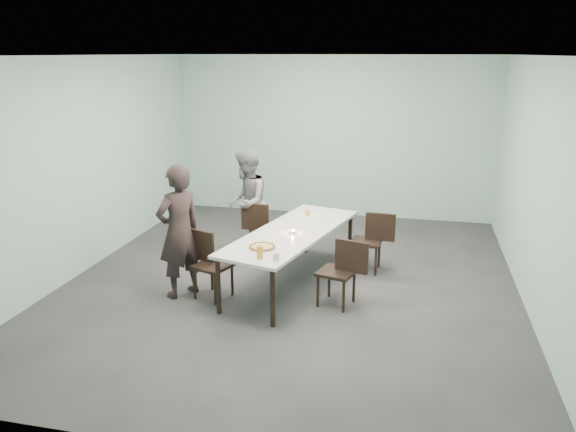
% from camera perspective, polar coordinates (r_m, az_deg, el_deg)
% --- Properties ---
extents(ground, '(7.00, 7.00, 0.00)m').
position_cam_1_polar(ground, '(7.76, 0.30, -6.73)').
color(ground, '#333335').
rests_on(ground, ground).
extents(room_shell, '(6.02, 7.02, 3.01)m').
position_cam_1_polar(room_shell, '(7.21, 0.33, 8.24)').
color(room_shell, '#A7D2CA').
rests_on(room_shell, ground).
extents(table, '(1.51, 2.74, 0.75)m').
position_cam_1_polar(table, '(7.48, 0.39, -1.95)').
color(table, white).
rests_on(table, ground).
extents(chair_near_left, '(0.65, 0.54, 0.87)m').
position_cam_1_polar(chair_near_left, '(7.24, -8.16, -4.37)').
color(chair_near_left, black).
rests_on(chair_near_left, ground).
extents(chair_far_left, '(0.61, 0.42, 0.87)m').
position_cam_1_polar(chair_far_left, '(8.41, -2.63, -1.25)').
color(chair_far_left, black).
rests_on(chair_far_left, ground).
extents(chair_near_right, '(0.65, 0.51, 0.87)m').
position_cam_1_polar(chair_near_right, '(6.92, 5.58, -5.28)').
color(chair_near_right, black).
rests_on(chair_near_right, ground).
extents(chair_far_right, '(0.62, 0.45, 0.87)m').
position_cam_1_polar(chair_far_right, '(8.08, 8.53, -2.18)').
color(chair_far_right, black).
rests_on(chair_far_right, ground).
extents(diner_near, '(0.69, 0.75, 1.72)m').
position_cam_1_polar(diner_near, '(7.21, -11.01, -1.55)').
color(diner_near, black).
rests_on(diner_near, ground).
extents(diner_far, '(0.74, 0.88, 1.63)m').
position_cam_1_polar(diner_far, '(8.63, -4.22, 1.35)').
color(diner_far, gray).
rests_on(diner_far, ground).
extents(pizza, '(0.34, 0.34, 0.04)m').
position_cam_1_polar(pizza, '(6.81, -2.64, -3.16)').
color(pizza, white).
rests_on(pizza, table).
extents(side_plate, '(0.18, 0.18, 0.01)m').
position_cam_1_polar(side_plate, '(6.89, -0.88, -3.04)').
color(side_plate, white).
rests_on(side_plate, table).
extents(beer_glass, '(0.08, 0.08, 0.15)m').
position_cam_1_polar(beer_glass, '(6.47, -2.87, -3.70)').
color(beer_glass, gold).
rests_on(beer_glass, table).
extents(water_tumbler, '(0.08, 0.08, 0.09)m').
position_cam_1_polar(water_tumbler, '(6.42, -1.22, -4.14)').
color(water_tumbler, silver).
rests_on(water_tumbler, table).
extents(tealight, '(0.06, 0.06, 0.05)m').
position_cam_1_polar(tealight, '(7.35, 0.48, -1.65)').
color(tealight, silver).
rests_on(tealight, table).
extents(amber_tumbler, '(0.07, 0.07, 0.08)m').
position_cam_1_polar(amber_tumbler, '(8.14, 2.00, 0.28)').
color(amber_tumbler, gold).
rests_on(amber_tumbler, table).
extents(menu, '(0.34, 0.29, 0.01)m').
position_cam_1_polar(menu, '(8.16, 2.04, 0.05)').
color(menu, silver).
rests_on(menu, table).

